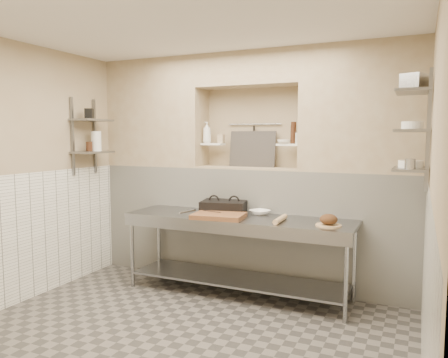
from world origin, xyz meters
The scene contains 48 objects.
floor centered at (0.00, 0.00, -0.05)m, with size 4.00×3.90×0.10m, color #5C5651.
ceiling centered at (0.00, 0.00, 2.85)m, with size 4.00×3.90×0.10m, color silver.
wall_left centered at (-2.05, 0.00, 1.40)m, with size 0.10×3.90×2.80m, color tan.
wall_right centered at (2.05, 0.00, 1.40)m, with size 0.10×3.90×2.80m, color tan.
wall_back centered at (0.00, 2.00, 1.40)m, with size 4.00×0.10×2.80m, color tan.
backwall_lower centered at (0.00, 1.75, 0.70)m, with size 4.00×0.40×1.40m, color white.
alcove_sill centered at (0.00, 1.75, 1.41)m, with size 1.30×0.40×0.02m, color tan.
backwall_pillar_left centered at (-1.33, 1.75, 2.10)m, with size 1.35×0.40×1.40m, color tan.
backwall_pillar_right centered at (1.33, 1.75, 2.10)m, with size 1.35×0.40×1.40m, color tan.
backwall_header centered at (0.00, 1.75, 2.60)m, with size 1.30×0.40×0.40m, color tan.
wainscot_left centered at (-1.99, 0.00, 0.70)m, with size 0.02×3.90×1.40m, color white.
wainscot_right centered at (1.99, 0.00, 0.70)m, with size 0.02×3.90×1.40m, color white.
alcove_shelf_left centered at (-0.50, 1.75, 1.70)m, with size 0.28×0.16×0.03m, color white.
alcove_shelf_right centered at (0.50, 1.75, 1.70)m, with size 0.28×0.16×0.03m, color white.
utensil_rail centered at (0.00, 1.92, 1.95)m, with size 0.02×0.02×0.70m, color gray.
hanging_steel centered at (0.00, 1.90, 1.78)m, with size 0.02×0.02×0.30m, color black.
splash_panel centered at (0.00, 1.85, 1.64)m, with size 0.60×0.02×0.45m, color #383330.
shelf_rail_left_a centered at (-1.98, 1.25, 1.80)m, with size 0.03×0.03×0.95m, color slate.
shelf_rail_left_b centered at (-1.98, 0.85, 1.80)m, with size 0.03×0.03×0.95m, color slate.
wall_shelf_left_lower centered at (-1.84, 1.05, 1.60)m, with size 0.30×0.50×0.03m, color slate.
wall_shelf_left_upper centered at (-1.84, 1.05, 2.00)m, with size 0.30×0.50×0.03m, color slate.
shelf_rail_right_a centered at (1.98, 1.25, 1.85)m, with size 0.03×0.03×1.05m, color slate.
shelf_rail_right_b centered at (1.98, 0.85, 1.85)m, with size 0.03×0.03×1.05m, color slate.
wall_shelf_right_lower centered at (1.84, 1.05, 1.50)m, with size 0.30×0.50×0.03m, color slate.
wall_shelf_right_mid centered at (1.84, 1.05, 1.85)m, with size 0.30×0.50×0.03m, color slate.
wall_shelf_right_upper centered at (1.84, 1.05, 2.20)m, with size 0.30×0.50×0.03m, color slate.
prep_table centered at (0.07, 1.18, 0.64)m, with size 2.60×0.70×0.90m.
panini_press centered at (-0.18, 1.38, 0.97)m, with size 0.58×0.47×0.14m.
cutting_board centered at (-0.09, 1.03, 0.93)m, with size 0.56×0.39×0.05m, color brown.
knife_blade centered at (-0.21, 1.12, 0.95)m, with size 0.25×0.03×0.01m, color gray.
tongs centered at (-0.45, 0.97, 0.96)m, with size 0.02×0.02×0.27m, color gray.
mixing_bowl centered at (0.26, 1.42, 0.93)m, with size 0.22×0.22×0.05m, color white.
rolling_pin centered at (0.60, 1.10, 0.93)m, with size 0.06×0.06×0.37m, color tan.
bread_board centered at (1.10, 1.09, 0.91)m, with size 0.26×0.26×0.01m, color tan.
bread_loaf centered at (1.10, 1.09, 0.97)m, with size 0.18×0.18×0.11m, color #4C2D19.
bottle_soap centered at (-0.57, 1.72, 1.85)m, with size 0.10×0.10×0.27m, color white.
jar_alcove centered at (-0.39, 1.77, 1.77)m, with size 0.07×0.07×0.11m, color tan.
bowl_alcove centered at (0.45, 1.71, 1.74)m, with size 0.15×0.15×0.05m, color white.
condiment_a centered at (0.54, 1.74, 1.82)m, with size 0.06×0.06×0.21m, color #351C10.
condiment_b centered at (0.54, 1.78, 1.84)m, with size 0.06×0.06×0.26m, color #351C10.
condiment_c centered at (0.57, 1.78, 1.78)m, with size 0.08×0.08×0.13m, color white.
jug_left centered at (-1.84, 1.12, 1.74)m, with size 0.12×0.12×0.25m, color white.
jar_left centered at (-1.84, 0.99, 1.67)m, with size 0.08×0.08×0.12m, color #351C10.
box_left_upper centered at (-1.84, 1.00, 2.08)m, with size 0.09×0.09×0.13m, color black.
bowl_right centered at (1.84, 1.09, 1.55)m, with size 0.22×0.22×0.07m, color white.
canister_right centered at (1.84, 0.85, 1.56)m, with size 0.09×0.09×0.09m, color gray.
bowl_right_mid centered at (1.84, 1.03, 1.90)m, with size 0.19×0.19×0.07m, color white.
basket_right centered at (1.84, 1.00, 2.28)m, with size 0.17×0.21×0.14m, color gray.
Camera 1 is at (1.92, -3.27, 1.80)m, focal length 35.00 mm.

